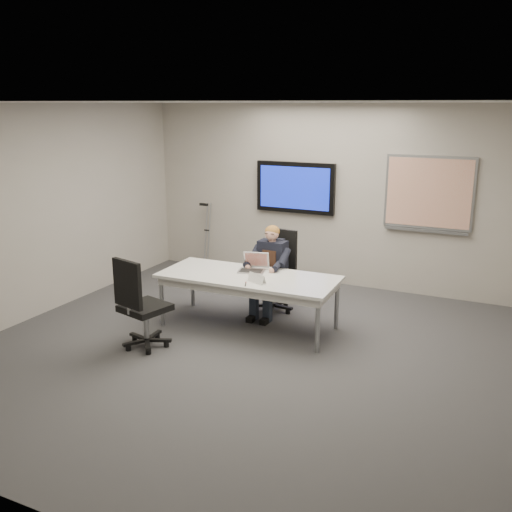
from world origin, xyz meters
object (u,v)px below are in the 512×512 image
at_px(office_chair_far, 275,286).
at_px(office_chair_near, 142,320).
at_px(conference_table, 248,281).
at_px(seated_person, 268,280).
at_px(laptop, 254,266).

distance_m(office_chair_far, office_chair_near, 2.04).
bearing_deg(conference_table, seated_person, 83.16).
bearing_deg(office_chair_far, conference_table, -87.23).
bearing_deg(seated_person, office_chair_far, 90.65).
distance_m(office_chair_near, laptop, 1.60).
relative_size(office_chair_far, office_chair_near, 1.01).
xyz_separation_m(office_chair_far, office_chair_near, (-0.88, -1.84, -0.00)).
height_order(office_chair_near, seated_person, seated_person).
bearing_deg(office_chair_near, office_chair_far, -101.29).
height_order(office_chair_far, seated_person, seated_person).
bearing_deg(laptop, office_chair_far, 66.94).
distance_m(conference_table, seated_person, 0.51).
bearing_deg(office_chair_near, conference_table, -112.56).
relative_size(office_chair_far, seated_person, 0.91).
height_order(conference_table, laptop, laptop).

